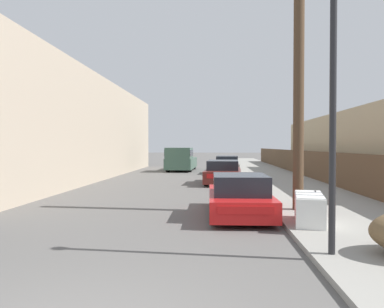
% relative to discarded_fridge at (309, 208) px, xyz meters
% --- Properties ---
extents(sidewalk_curb, '(4.20, 63.00, 0.12)m').
position_rel_discarded_fridge_xyz_m(sidewalk_curb, '(1.46, 17.63, -0.42)').
color(sidewalk_curb, gray).
rests_on(sidewalk_curb, ground).
extents(discarded_fridge, '(0.98, 1.80, 0.75)m').
position_rel_discarded_fridge_xyz_m(discarded_fridge, '(0.00, 0.00, 0.00)').
color(discarded_fridge, white).
rests_on(discarded_fridge, sidewalk_curb).
extents(parked_sports_car_red, '(1.80, 4.28, 1.23)m').
position_rel_discarded_fridge_xyz_m(parked_sports_car_red, '(-1.65, 1.49, 0.08)').
color(parked_sports_car_red, red).
rests_on(parked_sports_car_red, ground).
extents(car_parked_mid, '(2.10, 4.39, 1.27)m').
position_rel_discarded_fridge_xyz_m(car_parked_mid, '(-1.93, 10.76, 0.12)').
color(car_parked_mid, '#5B1E19').
rests_on(car_parked_mid, ground).
extents(car_parked_far, '(2.01, 4.79, 1.31)m').
position_rel_discarded_fridge_xyz_m(car_parked_far, '(-1.47, 18.13, 0.13)').
color(car_parked_far, gray).
rests_on(car_parked_far, ground).
extents(pickup_truck, '(2.27, 5.66, 1.91)m').
position_rel_discarded_fridge_xyz_m(pickup_truck, '(-5.18, 20.88, 0.46)').
color(pickup_truck, '#385647').
rests_on(pickup_truck, ground).
extents(utility_pole, '(1.80, 0.32, 7.87)m').
position_rel_discarded_fridge_xyz_m(utility_pole, '(0.16, 2.00, 3.67)').
color(utility_pole, '#4C3826').
rests_on(utility_pole, sidewalk_curb).
extents(street_lamp, '(0.26, 0.26, 5.03)m').
position_rel_discarded_fridge_xyz_m(street_lamp, '(-0.27, -2.71, 2.53)').
color(street_lamp, '#232326').
rests_on(street_lamp, sidewalk_curb).
extents(wooden_fence, '(0.08, 42.90, 1.62)m').
position_rel_discarded_fridge_xyz_m(wooden_fence, '(3.41, 16.52, 0.44)').
color(wooden_fence, brown).
rests_on(wooden_fence, sidewalk_curb).
extents(building_left_block, '(7.00, 27.53, 6.17)m').
position_rel_discarded_fridge_xyz_m(building_left_block, '(-12.51, 13.57, 2.60)').
color(building_left_block, tan).
rests_on(building_left_block, ground).
extents(building_right_house, '(6.00, 22.31, 3.96)m').
position_rel_discarded_fridge_xyz_m(building_right_house, '(7.48, 13.72, 1.50)').
color(building_right_house, tan).
rests_on(building_right_house, ground).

